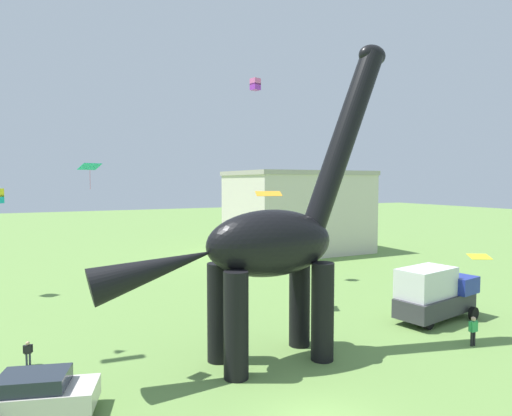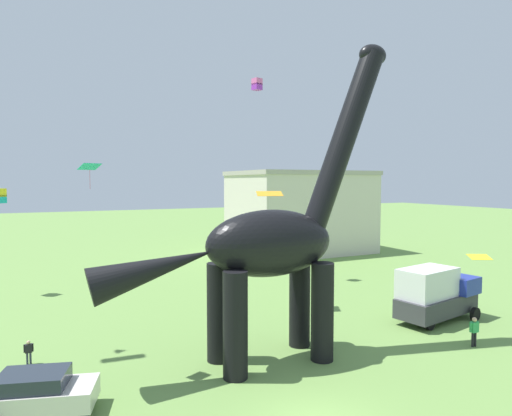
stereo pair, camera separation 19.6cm
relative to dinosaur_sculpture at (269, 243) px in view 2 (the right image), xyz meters
The scene contains 10 objects.
dinosaur_sculpture is the anchor object (origin of this frame).
parked_sedan_left 10.77m from the dinosaur_sculpture, behind, with size 4.53×2.90×1.55m.
parked_box_truck 12.23m from the dinosaur_sculpture, ahead, with size 5.89×3.10×3.20m.
person_photographer 11.90m from the dinosaur_sculpture, 156.68° to the left, with size 0.41×0.18×1.09m.
person_far_spectator 11.41m from the dinosaur_sculpture, 16.23° to the right, with size 0.56×0.25×1.49m.
kite_trailing 19.80m from the dinosaur_sculpture, 66.19° to the left, with size 0.81×0.81×0.94m.
kite_mid_left 8.38m from the dinosaur_sculpture, 166.60° to the left, with size 0.98×0.86×1.07m.
kite_near_high 8.59m from the dinosaur_sculpture, 45.95° to the right, with size 0.97×0.89×0.14m.
kite_near_low 8.46m from the dinosaur_sculpture, 62.55° to the left, with size 1.96×1.71×2.03m.
background_building_block 32.67m from the dinosaur_sculpture, 56.36° to the left, with size 14.95×11.87×9.50m.
Camera 2 is at (-8.12, -11.96, 8.25)m, focal length 30.79 mm.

